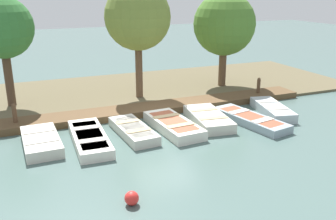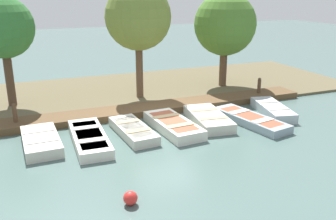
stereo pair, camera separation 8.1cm
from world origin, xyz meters
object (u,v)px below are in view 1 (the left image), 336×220
(rowboat_0, at_px, (41,141))
(rowboat_5, at_px, (250,119))
(mooring_post_near, at_px, (15,116))
(park_tree_far_left, at_px, (2,28))
(park_tree_left, at_px, (138,18))
(buoy, at_px, (132,198))
(rowboat_2, at_px, (133,130))
(rowboat_3, at_px, (173,125))
(mooring_post_far, at_px, (258,88))
(rowboat_1, at_px, (90,138))
(rowboat_6, at_px, (272,109))
(rowboat_4, at_px, (208,118))
(park_tree_center, at_px, (224,25))

(rowboat_0, relative_size, rowboat_5, 0.75)
(mooring_post_near, relative_size, park_tree_far_left, 0.21)
(rowboat_5, distance_m, mooring_post_near, 9.26)
(rowboat_5, xyz_separation_m, park_tree_left, (-5.01, -3.04, 3.76))
(buoy, bearing_deg, rowboat_2, 162.12)
(rowboat_5, relative_size, mooring_post_near, 3.44)
(park_tree_far_left, bearing_deg, rowboat_2, 37.51)
(park_tree_far_left, bearing_deg, mooring_post_near, 1.68)
(rowboat_3, bearing_deg, mooring_post_far, 109.38)
(rowboat_2, relative_size, park_tree_left, 0.52)
(rowboat_2, height_order, mooring_post_near, mooring_post_near)
(rowboat_0, distance_m, buoy, 5.03)
(rowboat_0, distance_m, mooring_post_far, 10.70)
(mooring_post_far, height_order, buoy, mooring_post_far)
(buoy, bearing_deg, rowboat_3, 145.42)
(rowboat_1, relative_size, park_tree_left, 0.62)
(rowboat_0, relative_size, rowboat_6, 0.91)
(rowboat_0, height_order, rowboat_5, rowboat_0)
(rowboat_6, xyz_separation_m, mooring_post_far, (-2.29, 0.89, 0.32))
(mooring_post_near, bearing_deg, rowboat_4, 72.48)
(rowboat_1, xyz_separation_m, mooring_post_far, (-2.49, 8.87, 0.34))
(park_tree_left, bearing_deg, mooring_post_far, 69.20)
(mooring_post_near, distance_m, park_tree_center, 11.31)
(rowboat_5, bearing_deg, mooring_post_near, -119.47)
(park_tree_far_left, bearing_deg, rowboat_6, 63.06)
(mooring_post_near, bearing_deg, park_tree_center, 103.42)
(rowboat_1, distance_m, rowboat_4, 4.85)
(mooring_post_far, bearing_deg, rowboat_1, -74.33)
(rowboat_4, height_order, mooring_post_far, mooring_post_far)
(rowboat_3, bearing_deg, rowboat_2, -98.09)
(mooring_post_near, relative_size, buoy, 2.84)
(rowboat_4, bearing_deg, rowboat_1, -79.77)
(rowboat_3, relative_size, mooring_post_near, 3.02)
(rowboat_4, relative_size, park_tree_left, 0.54)
(buoy, xyz_separation_m, park_tree_center, (-9.39, 8.09, 3.21))
(rowboat_6, height_order, buoy, rowboat_6)
(rowboat_6, xyz_separation_m, mooring_post_near, (-2.29, -10.35, 0.32))
(rowboat_3, height_order, park_tree_left, park_tree_left)
(rowboat_4, bearing_deg, park_tree_left, -153.73)
(rowboat_3, height_order, rowboat_4, rowboat_4)
(rowboat_3, bearing_deg, rowboat_5, 77.36)
(mooring_post_far, relative_size, park_tree_far_left, 0.21)
(rowboat_5, xyz_separation_m, rowboat_6, (-0.63, 1.57, 0.04))
(rowboat_1, relative_size, rowboat_5, 0.95)
(rowboat_3, bearing_deg, rowboat_4, 91.98)
(rowboat_0, relative_size, park_tree_left, 0.49)
(buoy, distance_m, park_tree_left, 10.19)
(rowboat_1, height_order, park_tree_left, park_tree_left)
(rowboat_3, height_order, park_tree_center, park_tree_center)
(rowboat_1, height_order, rowboat_4, rowboat_4)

